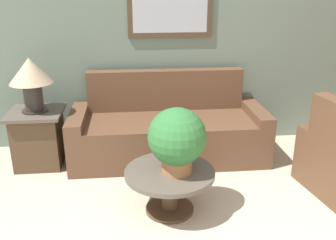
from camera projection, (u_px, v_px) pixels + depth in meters
name	position (u px, v px, depth m)	size (l,w,h in m)	color
wall_back	(176.00, 40.00, 4.55)	(6.54, 0.09, 2.60)	slate
couch_main	(168.00, 131.00, 4.42)	(2.24, 0.88, 0.98)	brown
coffee_table	(170.00, 182.00, 3.34)	(0.80, 0.80, 0.41)	#4C3823
side_table	(39.00, 137.00, 4.21)	(0.58, 0.58, 0.64)	#4C3823
table_lamp	(31.00, 76.00, 3.97)	(0.46, 0.46, 0.59)	#2D2823
potted_plant_on_table	(177.00, 139.00, 3.17)	(0.50, 0.50, 0.58)	#9E6B42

